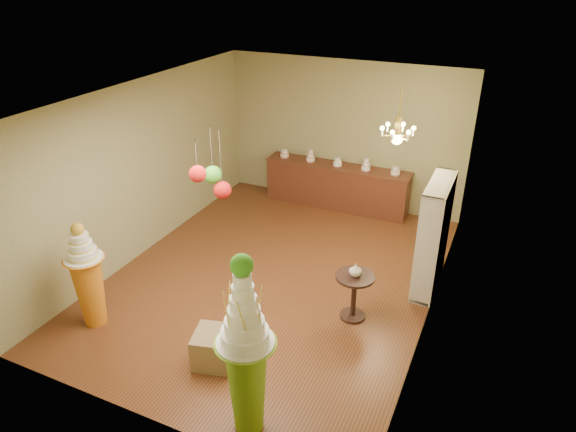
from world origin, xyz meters
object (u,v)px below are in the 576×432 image
at_px(pedestal_orange, 89,283).
at_px(round_table, 354,291).
at_px(sideboard, 337,185).
at_px(pedestal_green, 246,365).

xyz_separation_m(pedestal_orange, round_table, (3.36, 1.65, -0.21)).
bearing_deg(sideboard, pedestal_orange, -109.94).
bearing_deg(round_table, pedestal_orange, -153.78).
height_order(pedestal_green, round_table, pedestal_green).
height_order(pedestal_green, sideboard, pedestal_green).
bearing_deg(pedestal_orange, round_table, 26.22).
bearing_deg(pedestal_green, round_table, 79.13).
bearing_deg(round_table, pedestal_green, -100.87).
xyz_separation_m(pedestal_green, round_table, (0.45, 2.36, -0.43)).
height_order(pedestal_orange, sideboard, pedestal_orange).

